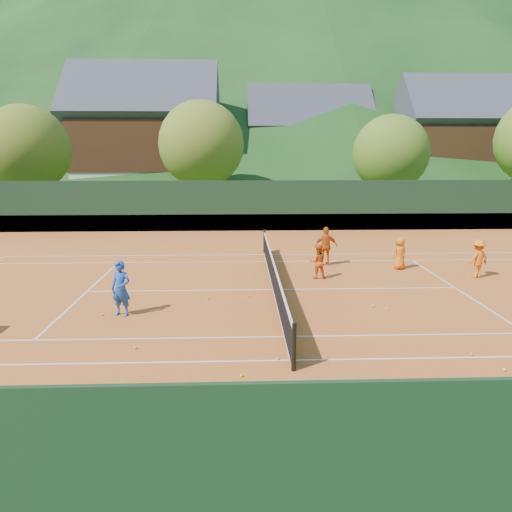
{
  "coord_description": "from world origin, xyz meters",
  "views": [
    {
      "loc": [
        -1.14,
        -15.11,
        4.72
      ],
      "look_at": [
        -0.61,
        0.0,
        1.22
      ],
      "focal_mm": 32.0,
      "sensor_mm": 36.0,
      "label": 1
    }
  ],
  "objects_px": {
    "student_d": "(478,259)",
    "chalet_right": "(456,145)",
    "student_b": "(326,246)",
    "chalet_left": "(147,141)",
    "chalet_mid": "(307,148)",
    "student_a": "(318,262)",
    "student_c": "(400,253)",
    "tennis_net": "(274,276)",
    "coach": "(121,289)"
  },
  "relations": [
    {
      "from": "student_d",
      "to": "chalet_right",
      "type": "distance_m",
      "value": 31.53
    },
    {
      "from": "student_b",
      "to": "student_d",
      "type": "xyz_separation_m",
      "value": [
        5.36,
        -2.11,
        -0.07
      ]
    },
    {
      "from": "chalet_left",
      "to": "chalet_mid",
      "type": "xyz_separation_m",
      "value": [
        16.0,
        4.0,
        -0.66
      ]
    },
    {
      "from": "student_a",
      "to": "chalet_left",
      "type": "distance_m",
      "value": 31.33
    },
    {
      "from": "student_c",
      "to": "student_d",
      "type": "distance_m",
      "value": 2.84
    },
    {
      "from": "student_b",
      "to": "tennis_net",
      "type": "distance_m",
      "value": 4.19
    },
    {
      "from": "coach",
      "to": "chalet_mid",
      "type": "relative_size",
      "value": 0.13
    },
    {
      "from": "coach",
      "to": "chalet_left",
      "type": "distance_m",
      "value": 33.17
    },
    {
      "from": "tennis_net",
      "to": "chalet_right",
      "type": "bearing_deg",
      "value": 56.31
    },
    {
      "from": "coach",
      "to": "student_a",
      "type": "distance_m",
      "value": 7.39
    },
    {
      "from": "tennis_net",
      "to": "student_d",
      "type": "bearing_deg",
      "value": 9.31
    },
    {
      "from": "student_d",
      "to": "student_a",
      "type": "bearing_deg",
      "value": -19.96
    },
    {
      "from": "chalet_mid",
      "to": "tennis_net",
      "type": "bearing_deg",
      "value": -100.01
    },
    {
      "from": "student_b",
      "to": "student_c",
      "type": "relative_size",
      "value": 1.23
    },
    {
      "from": "student_d",
      "to": "chalet_right",
      "type": "xyz_separation_m",
      "value": [
        12.21,
        28.72,
        4.5
      ]
    },
    {
      "from": "tennis_net",
      "to": "coach",
      "type": "bearing_deg",
      "value": -152.73
    },
    {
      "from": "chalet_left",
      "to": "chalet_mid",
      "type": "relative_size",
      "value": 1.09
    },
    {
      "from": "chalet_left",
      "to": "chalet_mid",
      "type": "bearing_deg",
      "value": 14.04
    },
    {
      "from": "student_d",
      "to": "chalet_right",
      "type": "relative_size",
      "value": 0.12
    },
    {
      "from": "tennis_net",
      "to": "chalet_left",
      "type": "distance_m",
      "value": 32.04
    },
    {
      "from": "chalet_left",
      "to": "chalet_mid",
      "type": "height_order",
      "value": "chalet_left"
    },
    {
      "from": "student_d",
      "to": "chalet_left",
      "type": "bearing_deg",
      "value": -77.13
    },
    {
      "from": "student_d",
      "to": "student_c",
      "type": "bearing_deg",
      "value": -47.58
    },
    {
      "from": "student_a",
      "to": "chalet_left",
      "type": "height_order",
      "value": "chalet_left"
    },
    {
      "from": "chalet_right",
      "to": "coach",
      "type": "bearing_deg",
      "value": -127.23
    },
    {
      "from": "coach",
      "to": "chalet_right",
      "type": "relative_size",
      "value": 0.14
    },
    {
      "from": "student_d",
      "to": "chalet_right",
      "type": "bearing_deg",
      "value": -131.94
    },
    {
      "from": "student_c",
      "to": "chalet_right",
      "type": "bearing_deg",
      "value": -139.56
    },
    {
      "from": "tennis_net",
      "to": "student_a",
      "type": "bearing_deg",
      "value": 38.26
    },
    {
      "from": "student_a",
      "to": "chalet_left",
      "type": "xyz_separation_m",
      "value": [
        -11.76,
        28.61,
        4.98
      ]
    },
    {
      "from": "student_b",
      "to": "tennis_net",
      "type": "height_order",
      "value": "student_b"
    },
    {
      "from": "student_c",
      "to": "chalet_left",
      "type": "relative_size",
      "value": 0.1
    },
    {
      "from": "student_c",
      "to": "student_b",
      "type": "bearing_deg",
      "value": -36.0
    },
    {
      "from": "coach",
      "to": "chalet_mid",
      "type": "distance_m",
      "value": 38.11
    },
    {
      "from": "chalet_left",
      "to": "student_c",
      "type": "bearing_deg",
      "value": -60.79
    },
    {
      "from": "student_b",
      "to": "chalet_left",
      "type": "relative_size",
      "value": 0.12
    },
    {
      "from": "student_c",
      "to": "tennis_net",
      "type": "xyz_separation_m",
      "value": [
        -5.3,
        -2.64,
        -0.16
      ]
    },
    {
      "from": "coach",
      "to": "chalet_left",
      "type": "relative_size",
      "value": 0.12
    },
    {
      "from": "tennis_net",
      "to": "chalet_left",
      "type": "relative_size",
      "value": 0.87
    },
    {
      "from": "coach",
      "to": "student_d",
      "type": "height_order",
      "value": "coach"
    },
    {
      "from": "student_c",
      "to": "student_d",
      "type": "xyz_separation_m",
      "value": [
        2.49,
        -1.36,
        0.08
      ]
    },
    {
      "from": "student_a",
      "to": "chalet_right",
      "type": "xyz_separation_m",
      "value": [
        18.24,
        28.61,
        4.59
      ]
    },
    {
      "from": "chalet_mid",
      "to": "student_d",
      "type": "bearing_deg",
      "value": -86.87
    },
    {
      "from": "student_d",
      "to": "tennis_net",
      "type": "bearing_deg",
      "value": -9.6
    },
    {
      "from": "chalet_mid",
      "to": "chalet_right",
      "type": "distance_m",
      "value": 14.56
    },
    {
      "from": "tennis_net",
      "to": "chalet_left",
      "type": "height_order",
      "value": "chalet_left"
    },
    {
      "from": "chalet_mid",
      "to": "chalet_right",
      "type": "bearing_deg",
      "value": -15.95
    },
    {
      "from": "chalet_left",
      "to": "chalet_right",
      "type": "relative_size",
      "value": 1.16
    },
    {
      "from": "coach",
      "to": "student_c",
      "type": "relative_size",
      "value": 1.24
    },
    {
      "from": "chalet_mid",
      "to": "chalet_right",
      "type": "xyz_separation_m",
      "value": [
        14.0,
        -4.0,
        0.27
      ]
    }
  ]
}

